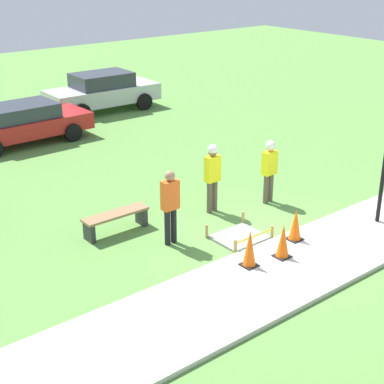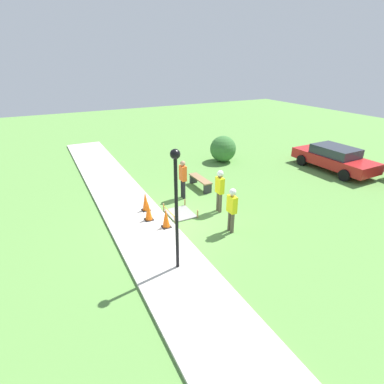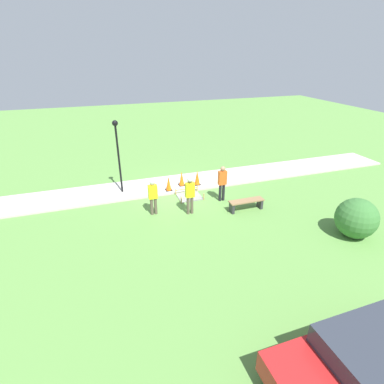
{
  "view_description": "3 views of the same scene",
  "coord_description": "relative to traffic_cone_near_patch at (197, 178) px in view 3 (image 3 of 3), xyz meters",
  "views": [
    {
      "loc": [
        -9.22,
        -8.45,
        6.39
      ],
      "look_at": [
        -0.87,
        1.98,
        0.85
      ],
      "focal_mm": 55.0,
      "sensor_mm": 36.0,
      "label": 1
    },
    {
      "loc": [
        9.55,
        -4.04,
        5.96
      ],
      "look_at": [
        -0.69,
        1.25,
        0.83
      ],
      "focal_mm": 28.0,
      "sensor_mm": 36.0,
      "label": 2
    },
    {
      "loc": [
        3.73,
        13.69,
        6.85
      ],
      "look_at": [
        -0.37,
        1.47,
        0.72
      ],
      "focal_mm": 28.0,
      "sensor_mm": 36.0,
      "label": 3
    }
  ],
  "objects": [
    {
      "name": "bystander_in_orange_shirt",
      "position": [
        -0.58,
        2.03,
        0.53
      ],
      "size": [
        0.4,
        0.24,
        1.82
      ],
      "color": "black",
      "rests_on": "ground_plane"
    },
    {
      "name": "lamppost_near",
      "position": [
        4.04,
        -0.39,
        2.06
      ],
      "size": [
        0.28,
        0.28,
        3.74
      ],
      "color": "black",
      "rests_on": "sidewalk"
    },
    {
      "name": "traffic_cone_sidewalk_edge",
      "position": [
        1.68,
        0.22,
        -0.02
      ],
      "size": [
        0.34,
        0.34,
        0.78
      ],
      "color": "black",
      "rests_on": "sidewalk"
    },
    {
      "name": "ground_plane",
      "position": [
        1.36,
        0.6,
        -0.51
      ],
      "size": [
        60.0,
        60.0,
        0.0
      ],
      "primitive_type": "plane",
      "color": "#5B8E42"
    },
    {
      "name": "shrub_rounded_near",
      "position": [
        -4.36,
        6.63,
        0.3
      ],
      "size": [
        1.62,
        1.62,
        1.62
      ],
      "color": "#387033",
      "rests_on": "ground_plane"
    },
    {
      "name": "worker_assistant",
      "position": [
        1.34,
        2.79,
        0.61
      ],
      "size": [
        0.4,
        0.27,
        1.85
      ],
      "color": "brown",
      "rests_on": "ground_plane"
    },
    {
      "name": "wet_concrete_patch",
      "position": [
        0.84,
        1.2,
        -0.47
      ],
      "size": [
        1.23,
        1.06,
        0.35
      ],
      "color": "gray",
      "rests_on": "ground_plane"
    },
    {
      "name": "sidewalk",
      "position": [
        1.36,
        -0.58,
        -0.46
      ],
      "size": [
        28.0,
        2.35,
        0.1
      ],
      "color": "#BCB7AD",
      "rests_on": "ground_plane"
    },
    {
      "name": "traffic_cone_far_patch",
      "position": [
        0.84,
        -0.17,
        -0.02
      ],
      "size": [
        0.34,
        0.34,
        0.79
      ],
      "color": "black",
      "rests_on": "sidewalk"
    },
    {
      "name": "worker_supervisor",
      "position": [
        2.93,
        2.32,
        0.54
      ],
      "size": [
        0.4,
        0.25,
        1.75
      ],
      "color": "brown",
      "rests_on": "ground_plane"
    },
    {
      "name": "traffic_cone_near_patch",
      "position": [
        0.0,
        0.0,
        0.0
      ],
      "size": [
        0.34,
        0.34,
        0.82
      ],
      "color": "black",
      "rests_on": "sidewalk"
    },
    {
      "name": "park_bench",
      "position": [
        -1.27,
        3.32,
        -0.15
      ],
      "size": [
        1.68,
        0.44,
        0.52
      ],
      "color": "#2D2D33",
      "rests_on": "ground_plane"
    },
    {
      "name": "parked_car_red",
      "position": [
        -0.05,
        11.47,
        0.23
      ],
      "size": [
        4.78,
        2.15,
        1.4
      ],
      "rotation": [
        0.0,
        0.0,
        0.02
      ],
      "color": "red",
      "rests_on": "ground_plane"
    }
  ]
}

